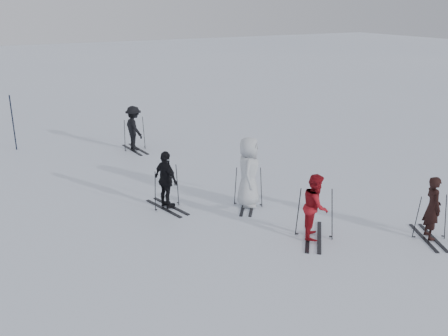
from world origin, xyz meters
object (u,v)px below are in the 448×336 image
skier_uphill_far (134,129)px  skier_red (315,207)px  skier_near_dark (432,209)px  piste_marker (13,123)px  skier_grey (249,173)px  skier_uphill_left (166,181)px

skier_uphill_far → skier_red: bearing=-176.8°
skier_near_dark → skier_red: 2.81m
skier_near_dark → skier_uphill_far: size_ratio=0.92×
skier_near_dark → skier_uphill_far: skier_uphill_far is taller
piste_marker → skier_grey: bearing=-60.9°
skier_red → skier_uphill_left: (-2.47, 3.42, 0.01)m
skier_grey → piste_marker: piste_marker is taller
skier_near_dark → skier_grey: skier_grey is taller
skier_uphill_left → piste_marker: 8.68m
skier_grey → piste_marker: bearing=65.5°
skier_uphill_left → skier_uphill_far: (1.08, 5.92, 0.04)m
skier_grey → skier_uphill_far: (-1.00, 6.86, -0.14)m
skier_red → skier_uphill_far: bearing=47.3°
skier_red → piste_marker: (-5.46, 11.57, 0.27)m
skier_grey → skier_uphill_far: 6.94m
skier_red → skier_grey: size_ratio=0.81×
skier_red → skier_near_dark: bearing=-80.7°
skier_grey → skier_uphill_left: skier_grey is taller
skier_near_dark → skier_uphill_left: skier_uphill_left is taller
skier_red → skier_uphill_left: bearing=74.7°
skier_grey → skier_uphill_left: (-2.08, 0.95, -0.18)m
skier_uphill_left → skier_uphill_far: 6.01m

